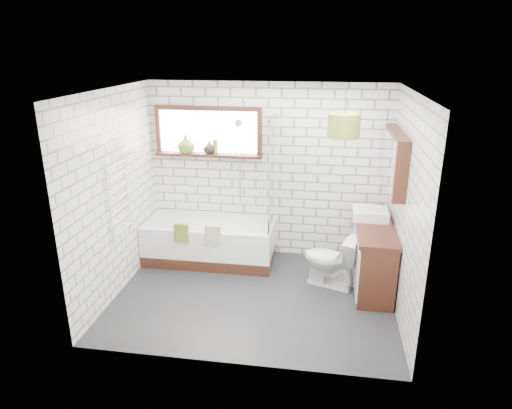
% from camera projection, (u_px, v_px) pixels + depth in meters
% --- Properties ---
extents(floor, '(3.40, 2.60, 0.01)m').
position_uv_depth(floor, '(254.00, 296.00, 5.70)').
color(floor, black).
rests_on(floor, ground).
extents(ceiling, '(3.40, 2.60, 0.01)m').
position_uv_depth(ceiling, '(253.00, 90.00, 4.87)').
color(ceiling, white).
rests_on(ceiling, ground).
extents(wall_back, '(3.40, 0.01, 2.50)m').
position_uv_depth(wall_back, '(268.00, 172.00, 6.50)').
color(wall_back, white).
rests_on(wall_back, ground).
extents(wall_front, '(3.40, 0.01, 2.50)m').
position_uv_depth(wall_front, '(231.00, 248.00, 4.07)').
color(wall_front, white).
rests_on(wall_front, ground).
extents(wall_left, '(0.01, 2.60, 2.50)m').
position_uv_depth(wall_left, '(115.00, 194.00, 5.53)').
color(wall_left, white).
rests_on(wall_left, ground).
extents(wall_right, '(0.01, 2.60, 2.50)m').
position_uv_depth(wall_right, '(406.00, 209.00, 5.04)').
color(wall_right, white).
rests_on(wall_right, ground).
extents(window, '(1.52, 0.16, 0.68)m').
position_uv_depth(window, '(208.00, 132.00, 6.40)').
color(window, black).
rests_on(window, wall_back).
extents(towel_radiator, '(0.06, 0.52, 1.00)m').
position_uv_depth(towel_radiator, '(119.00, 198.00, 5.54)').
color(towel_radiator, white).
rests_on(towel_radiator, wall_left).
extents(mirror_cabinet, '(0.16, 1.20, 0.70)m').
position_uv_depth(mirror_cabinet, '(394.00, 160.00, 5.48)').
color(mirror_cabinet, black).
rests_on(mirror_cabinet, wall_right).
extents(shower_riser, '(0.02, 0.02, 1.30)m').
position_uv_depth(shower_riser, '(240.00, 165.00, 6.48)').
color(shower_riser, silver).
rests_on(shower_riser, wall_back).
extents(bathtub, '(1.82, 0.80, 0.59)m').
position_uv_depth(bathtub, '(210.00, 241.00, 6.55)').
color(bathtub, white).
rests_on(bathtub, floor).
extents(shower_screen, '(0.02, 0.72, 1.50)m').
position_uv_depth(shower_screen, '(272.00, 174.00, 6.08)').
color(shower_screen, white).
rests_on(shower_screen, bathtub).
extents(towel_green, '(0.19, 0.05, 0.26)m').
position_uv_depth(towel_green, '(182.00, 233.00, 6.13)').
color(towel_green, olive).
rests_on(towel_green, bathtub).
extents(towel_beige, '(0.21, 0.05, 0.27)m').
position_uv_depth(towel_beige, '(213.00, 235.00, 6.07)').
color(towel_beige, '#C0B385').
rests_on(towel_beige, bathtub).
extents(vanity, '(0.47, 1.45, 0.83)m').
position_uv_depth(vanity, '(373.00, 254.00, 5.88)').
color(vanity, black).
rests_on(vanity, floor).
extents(basin, '(0.45, 0.39, 0.13)m').
position_uv_depth(basin, '(370.00, 214.00, 5.90)').
color(basin, white).
rests_on(basin, vanity).
extents(tap, '(0.04, 0.04, 0.15)m').
position_uv_depth(tap, '(383.00, 210.00, 5.86)').
color(tap, silver).
rests_on(tap, vanity).
extents(toilet, '(0.60, 0.79, 0.72)m').
position_uv_depth(toilet, '(331.00, 260.00, 5.84)').
color(toilet, white).
rests_on(toilet, floor).
extents(vase_olive, '(0.33, 0.33, 0.26)m').
position_uv_depth(vase_olive, '(186.00, 145.00, 6.48)').
color(vase_olive, olive).
rests_on(vase_olive, window).
extents(vase_dark, '(0.20, 0.20, 0.19)m').
position_uv_depth(vase_dark, '(209.00, 149.00, 6.44)').
color(vase_dark, black).
rests_on(vase_dark, window).
extents(bottle, '(0.08, 0.08, 0.20)m').
position_uv_depth(bottle, '(216.00, 148.00, 6.43)').
color(bottle, olive).
rests_on(bottle, window).
extents(pendant, '(0.37, 0.37, 0.27)m').
position_uv_depth(pendant, '(344.00, 126.00, 5.15)').
color(pendant, olive).
rests_on(pendant, ceiling).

